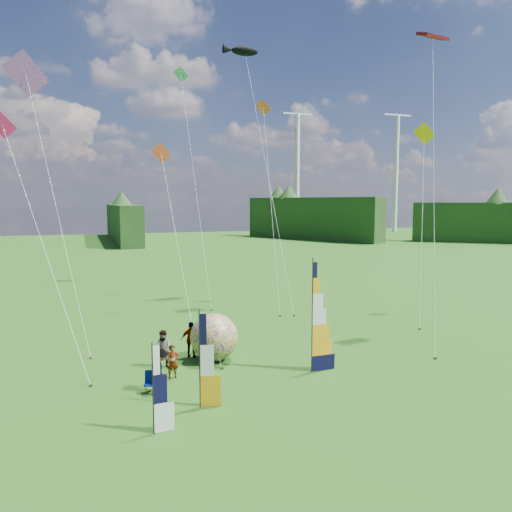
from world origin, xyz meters
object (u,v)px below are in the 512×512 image
object	(u,v)px
side_banner_left	(200,361)
spectator_a	(173,362)
feather_banner_main	(312,318)
spectator_b	(164,349)
spectator_c	(161,370)
side_banner_far	(153,390)
camp_chair	(150,383)
bol_inflatable	(214,337)
spectator_d	(191,340)
kite_whale	(267,160)

from	to	relation	value
side_banner_left	spectator_a	world-z (taller)	side_banner_left
feather_banner_main	spectator_b	xyz separation A→B (m)	(-6.37, 2.87, -1.67)
feather_banner_main	spectator_c	distance (m)	7.19
feather_banner_main	side_banner_far	world-z (taller)	feather_banner_main
feather_banner_main	camp_chair	distance (m)	7.73
bol_inflatable	side_banner_far	bearing A→B (deg)	-119.59
spectator_a	spectator_d	xyz separation A→B (m)	(1.44, 2.66, 0.16)
side_banner_far	bol_inflatable	bearing A→B (deg)	55.97
feather_banner_main	side_banner_far	bearing A→B (deg)	-156.10
spectator_b	side_banner_left	bearing A→B (deg)	-64.22
kite_whale	bol_inflatable	bearing A→B (deg)	-114.73
feather_banner_main	spectator_c	bearing A→B (deg)	178.36
spectator_c	kite_whale	bearing A→B (deg)	-36.37
side_banner_left	spectator_b	size ratio (longest dim) A/B	2.01
spectator_b	camp_chair	distance (m)	3.22
bol_inflatable	spectator_b	world-z (taller)	bol_inflatable
spectator_a	spectator_b	bearing A→B (deg)	90.75
side_banner_far	spectator_b	xyz separation A→B (m)	(1.44, 6.68, -0.63)
side_banner_far	kite_whale	world-z (taller)	kite_whale
side_banner_left	bol_inflatable	xyz separation A→B (m)	(1.96, 5.31, -0.65)
feather_banner_main	bol_inflatable	size ratio (longest dim) A/B	2.17
spectator_a	camp_chair	bearing A→B (deg)	-133.04
spectator_c	spectator_d	xyz separation A→B (m)	(2.19, 4.06, 0.01)
side_banner_left	bol_inflatable	bearing A→B (deg)	86.11
spectator_d	camp_chair	size ratio (longest dim) A/B	1.99
feather_banner_main	side_banner_left	world-z (taller)	feather_banner_main
side_banner_left	feather_banner_main	bearing A→B (deg)	36.61
side_banner_far	spectator_d	distance (m)	8.39
feather_banner_main	kite_whale	xyz separation A→B (m)	(3.92, 16.29, 8.53)
kite_whale	spectator_b	bearing A→B (deg)	-121.60
feather_banner_main	spectator_a	size ratio (longest dim) A/B	3.39
side_banner_far	spectator_c	size ratio (longest dim) A/B	1.70
spectator_c	feather_banner_main	bearing A→B (deg)	-92.17
spectator_d	kite_whale	world-z (taller)	kite_whale
feather_banner_main	spectator_b	bearing A→B (deg)	153.59
spectator_a	spectator_d	size ratio (longest dim) A/B	0.83
spectator_b	spectator_d	bearing A→B (deg)	55.06
spectator_c	camp_chair	bearing A→B (deg)	97.16
spectator_c	kite_whale	xyz separation A→B (m)	(10.91, 16.35, 10.20)
side_banner_far	kite_whale	xyz separation A→B (m)	(11.72, 20.10, 9.57)
side_banner_far	kite_whale	bearing A→B (deg)	55.31
spectator_b	side_banner_far	bearing A→B (deg)	-82.86
side_banner_far	spectator_c	bearing A→B (deg)	73.27
spectator_a	camp_chair	distance (m)	1.92
bol_inflatable	spectator_a	size ratio (longest dim) A/B	1.56
feather_banner_main	spectator_d	xyz separation A→B (m)	(-4.80, 4.00, -1.66)
side_banner_far	bol_inflatable	size ratio (longest dim) A/B	1.30
side_banner_far	kite_whale	distance (m)	25.16
bol_inflatable	kite_whale	distance (m)	18.19
spectator_a	kite_whale	distance (m)	20.83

